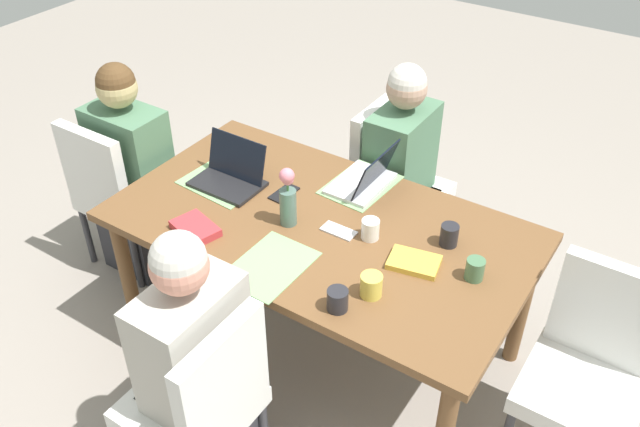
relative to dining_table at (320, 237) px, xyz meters
name	(u,v)px	position (x,y,z in m)	size (l,w,h in m)	color
ground_plane	(320,341)	(0.00, 0.00, -0.67)	(10.00, 10.00, 0.00)	gray
dining_table	(320,237)	(0.00, 0.00, 0.00)	(1.81, 1.01, 0.74)	brown
chair_far_left_near	(391,177)	(-0.08, 0.82, -0.17)	(0.44, 0.44, 0.90)	silver
person_far_left_near	(399,183)	(0.00, 0.76, -0.14)	(0.36, 0.40, 1.19)	#2D2D33
chair_near_left_mid	(203,401)	(0.05, -0.86, -0.17)	(0.44, 0.44, 0.90)	silver
person_near_left_mid	(197,376)	(-0.02, -0.80, -0.14)	(0.36, 0.40, 1.19)	#2D2D33
chair_head_left_left_far	(117,190)	(-1.23, -0.08, -0.17)	(0.44, 0.44, 0.90)	silver
person_head_left_left_far	(135,182)	(-1.17, 0.00, -0.14)	(0.40, 0.36, 1.19)	#2D2D33
chair_head_right_right_near	(591,364)	(1.19, 0.09, -0.17)	(0.44, 0.44, 0.90)	silver
flower_vase	(288,196)	(-0.11, -0.07, 0.22)	(0.07, 0.07, 0.28)	#4C6B60
placemat_far_left_near	(361,185)	(0.00, 0.35, 0.08)	(0.36, 0.26, 0.00)	#7FAD70
placemat_near_left_mid	(270,266)	(-0.01, -0.35, 0.08)	(0.36, 0.26, 0.00)	#7FAD70
placemat_head_left_left_far	(221,183)	(-0.55, 0.00, 0.08)	(0.36, 0.26, 0.00)	#7FAD70
laptop_far_left_near	(365,179)	(0.02, 0.34, 0.12)	(0.22, 0.32, 0.21)	silver
laptop_head_left_left_far	(230,176)	(-0.52, 0.02, 0.12)	(0.32, 0.22, 0.21)	black
coffee_mug_near_left	(475,269)	(0.69, 0.03, 0.12)	(0.07, 0.07, 0.09)	#47704C
coffee_mug_near_right	(371,285)	(0.41, -0.27, 0.13)	(0.08, 0.08, 0.09)	#DBC64C
coffee_mug_centre_left	(338,300)	(0.34, -0.40, 0.12)	(0.08, 0.08, 0.09)	#232328
coffee_mug_centre_right	(449,235)	(0.52, 0.17, 0.13)	(0.08, 0.08, 0.09)	#232328
coffee_mug_far_left	(370,229)	(0.23, 0.03, 0.12)	(0.08, 0.08, 0.09)	white
book_red_cover	(414,262)	(0.46, -0.02, 0.09)	(0.20, 0.14, 0.03)	gold
book_blue_cover	(195,229)	(-0.41, -0.34, 0.10)	(0.20, 0.14, 0.04)	#B73338
phone_black	(284,193)	(-0.26, 0.09, 0.08)	(0.15, 0.07, 0.01)	black
phone_silver	(339,231)	(0.10, -0.01, 0.08)	(0.15, 0.07, 0.01)	silver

